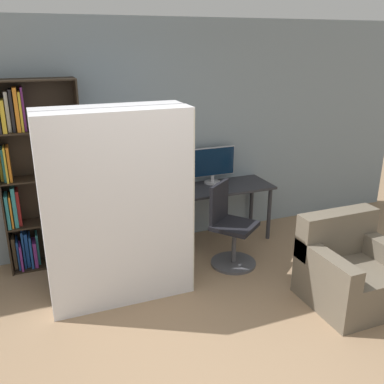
{
  "coord_description": "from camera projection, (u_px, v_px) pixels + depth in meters",
  "views": [
    {
      "loc": [
        -1.15,
        -2.15,
        2.43
      ],
      "look_at": [
        0.31,
        1.49,
        1.05
      ],
      "focal_mm": 40.0,
      "sensor_mm": 36.0,
      "label": 1
    }
  ],
  "objects": [
    {
      "name": "armchair",
      "position": [
        350.0,
        271.0,
        4.17
      ],
      "size": [
        0.85,
        0.8,
        0.85
      ],
      "color": "#665B4C",
      "rests_on": "ground"
    },
    {
      "name": "monitor",
      "position": [
        213.0,
        164.0,
        5.4
      ],
      "size": [
        0.6,
        0.21,
        0.47
      ],
      "color": "#B7B7BC",
      "rests_on": "desk"
    },
    {
      "name": "bookshelf",
      "position": [
        31.0,
        178.0,
        4.63
      ],
      "size": [
        0.87,
        0.31,
        2.08
      ],
      "color": "#2D2319",
      "rests_on": "ground"
    },
    {
      "name": "desk",
      "position": [
        217.0,
        194.0,
        5.37
      ],
      "size": [
        1.39,
        0.58,
        0.72
      ],
      "color": "#2D2D33",
      "rests_on": "ground"
    },
    {
      "name": "office_chair",
      "position": [
        230.0,
        232.0,
        4.84
      ],
      "size": [
        0.62,
        0.62,
        0.96
      ],
      "color": "#4C4C51",
      "rests_on": "ground"
    },
    {
      "name": "wall_back",
      "position": [
        129.0,
        139.0,
        5.05
      ],
      "size": [
        8.0,
        0.06,
        2.7
      ],
      "color": "gray",
      "rests_on": "ground"
    },
    {
      "name": "mattress_near",
      "position": [
        121.0,
        212.0,
        3.95
      ],
      "size": [
        1.38,
        0.26,
        1.89
      ],
      "color": "silver",
      "rests_on": "ground"
    },
    {
      "name": "mattress_far",
      "position": [
        114.0,
        202.0,
        4.2
      ],
      "size": [
        1.38,
        0.25,
        1.89
      ],
      "color": "silver",
      "rests_on": "ground"
    }
  ]
}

